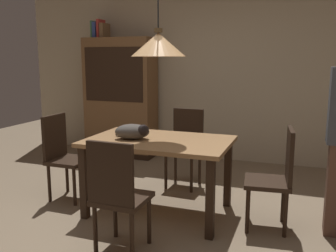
% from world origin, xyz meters
% --- Properties ---
extents(ground, '(10.00, 10.00, 0.00)m').
position_xyz_m(ground, '(0.00, 0.00, 0.00)').
color(ground, '#847056').
extents(back_wall, '(6.40, 0.10, 2.90)m').
position_xyz_m(back_wall, '(0.00, 2.65, 1.45)').
color(back_wall, beige).
rests_on(back_wall, ground).
extents(dining_table, '(1.40, 0.90, 0.75)m').
position_xyz_m(dining_table, '(-0.04, 0.41, 0.65)').
color(dining_table, '#A87A4C').
rests_on(dining_table, ground).
extents(chair_left_side, '(0.40, 0.40, 0.93)m').
position_xyz_m(chair_left_side, '(-1.17, 0.41, 0.51)').
color(chair_left_side, black).
rests_on(chair_left_side, ground).
extents(chair_right_side, '(0.44, 0.44, 0.93)m').
position_xyz_m(chair_right_side, '(1.09, 0.41, 0.51)').
color(chair_right_side, black).
rests_on(chair_right_side, ground).
extents(chair_near_front, '(0.41, 0.41, 0.93)m').
position_xyz_m(chair_near_front, '(-0.04, -0.47, 0.51)').
color(chair_near_front, black).
rests_on(chair_near_front, ground).
extents(chair_far_back, '(0.41, 0.41, 0.93)m').
position_xyz_m(chair_far_back, '(-0.04, 1.28, 0.51)').
color(chair_far_back, black).
rests_on(chair_far_back, ground).
extents(cat_sleeping, '(0.40, 0.31, 0.16)m').
position_xyz_m(cat_sleeping, '(-0.28, 0.33, 0.83)').
color(cat_sleeping, '#4C4742').
rests_on(cat_sleeping, dining_table).
extents(pendant_lamp, '(0.52, 0.52, 1.30)m').
position_xyz_m(pendant_lamp, '(-0.04, 0.41, 1.66)').
color(pendant_lamp, '#E0A86B').
extents(hutch_bookcase, '(1.12, 0.45, 1.85)m').
position_xyz_m(hutch_bookcase, '(-1.44, 2.32, 0.89)').
color(hutch_bookcase, brown).
rests_on(hutch_bookcase, ground).
extents(book_green_slim, '(0.03, 0.20, 0.26)m').
position_xyz_m(book_green_slim, '(-1.87, 2.32, 1.98)').
color(book_green_slim, '#427A4C').
rests_on(book_green_slim, hutch_bookcase).
extents(book_blue_wide, '(0.06, 0.24, 0.24)m').
position_xyz_m(book_blue_wide, '(-1.82, 2.32, 1.97)').
color(book_blue_wide, '#384C93').
rests_on(book_blue_wide, hutch_bookcase).
extents(book_red_tall, '(0.04, 0.22, 0.28)m').
position_xyz_m(book_red_tall, '(-1.75, 2.32, 1.99)').
color(book_red_tall, '#B73833').
rests_on(book_red_tall, hutch_bookcase).
extents(book_brown_thick, '(0.06, 0.24, 0.22)m').
position_xyz_m(book_brown_thick, '(-1.69, 2.32, 1.96)').
color(book_brown_thick, brown).
rests_on(book_brown_thick, hutch_bookcase).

